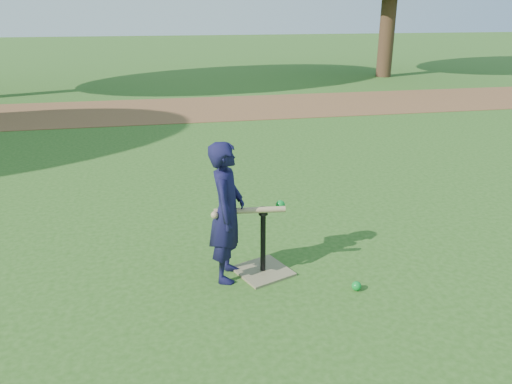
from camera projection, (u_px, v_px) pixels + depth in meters
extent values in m
plane|color=#285116|center=(298.00, 258.00, 4.67)|extent=(80.00, 80.00, 0.00)
cube|color=brown|center=(207.00, 108.00, 11.55)|extent=(24.00, 3.00, 0.01)
imported|color=black|center=(227.00, 212.00, 4.15)|extent=(0.41, 0.51, 1.21)
sphere|color=#0C8928|center=(356.00, 286.00, 4.13)|extent=(0.08, 0.08, 0.08)
cube|color=olive|center=(263.00, 271.00, 4.42)|extent=(0.56, 0.56, 0.02)
cylinder|color=black|center=(263.00, 242.00, 4.32)|extent=(0.05, 0.05, 0.55)
cylinder|color=black|center=(263.00, 211.00, 4.22)|extent=(0.08, 0.08, 0.06)
cylinder|color=tan|center=(250.00, 210.00, 4.17)|extent=(0.60, 0.11, 0.05)
sphere|color=tan|center=(215.00, 215.00, 4.07)|extent=(0.06, 0.06, 0.06)
sphere|color=#0C8928|center=(280.00, 205.00, 4.32)|extent=(0.08, 0.08, 0.08)
cylinder|color=#382316|center=(388.00, 23.00, 16.33)|extent=(0.50, 0.50, 3.42)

